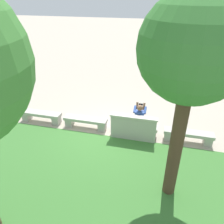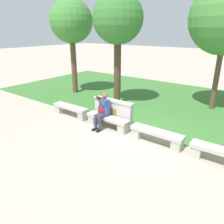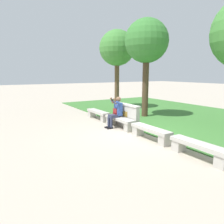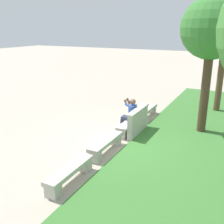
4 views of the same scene
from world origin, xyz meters
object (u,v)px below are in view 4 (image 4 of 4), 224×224
at_px(bench_main, 147,111).
at_px(tree_left_background, 212,30).
at_px(bench_far, 70,173).
at_px(backpack, 132,115).
at_px(person_photographer, 130,113).
at_px(bench_mid, 106,144).
at_px(bench_near, 130,125).

distance_m(bench_main, tree_left_background, 4.39).
height_order(bench_far, tree_left_background, tree_left_background).
bearing_deg(backpack, person_photographer, -45.58).
bearing_deg(bench_mid, backpack, -179.80).
distance_m(bench_near, bench_mid, 1.99).
bearing_deg(person_photographer, bench_near, 25.63).
relative_size(bench_main, tree_left_background, 0.35).
height_order(bench_main, bench_far, same).
bearing_deg(bench_far, tree_left_background, 154.92).
height_order(bench_far, person_photographer, person_photographer).
bearing_deg(bench_main, bench_near, 0.00).
relative_size(bench_far, tree_left_background, 0.35).
bearing_deg(tree_left_background, bench_far, -25.08).
xyz_separation_m(bench_main, person_photographer, (1.82, -0.08, 0.44)).
relative_size(bench_main, person_photographer, 1.33).
bearing_deg(backpack, bench_mid, 0.20).
xyz_separation_m(person_photographer, backpack, (-0.07, 0.07, -0.11)).
xyz_separation_m(bench_main, backpack, (1.75, -0.01, 0.33)).
relative_size(bench_mid, person_photographer, 1.33).
xyz_separation_m(bench_main, bench_mid, (3.97, 0.00, 0.00)).
distance_m(bench_mid, bench_far, 1.99).
relative_size(bench_mid, backpack, 4.10).
distance_m(bench_far, tree_left_background, 6.87).
bearing_deg(bench_far, bench_mid, 180.00).
bearing_deg(person_photographer, backpack, 134.42).
relative_size(bench_near, person_photographer, 1.33).
xyz_separation_m(bench_near, backpack, (-0.23, -0.01, 0.33)).
bearing_deg(bench_main, bench_far, 0.00).
distance_m(bench_main, bench_near, 1.99).
distance_m(backpack, tree_left_background, 4.24).
distance_m(bench_main, bench_mid, 3.97).
height_order(bench_mid, backpack, backpack).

